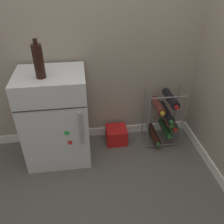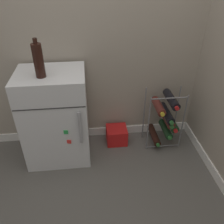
{
  "view_description": "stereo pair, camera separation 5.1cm",
  "coord_description": "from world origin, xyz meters",
  "px_view_note": "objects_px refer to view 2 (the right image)",
  "views": [
    {
      "loc": [
        -0.24,
        -1.37,
        1.64
      ],
      "look_at": [
        0.01,
        0.45,
        0.43
      ],
      "focal_mm": 38.0,
      "sensor_mm": 36.0,
      "label": 1
    },
    {
      "loc": [
        -0.19,
        -1.37,
        1.64
      ],
      "look_at": [
        0.01,
        0.45,
        0.43
      ],
      "focal_mm": 38.0,
      "sensor_mm": 36.0,
      "label": 2
    }
  ],
  "objects_px": {
    "soda_box": "(117,135)",
    "fridge_top_bottle": "(38,60)",
    "mini_fridge": "(56,117)",
    "wine_rack": "(165,117)"
  },
  "relations": [
    {
      "from": "wine_rack",
      "to": "soda_box",
      "type": "bearing_deg",
      "value": 172.6
    },
    {
      "from": "wine_rack",
      "to": "soda_box",
      "type": "relative_size",
      "value": 2.9
    },
    {
      "from": "soda_box",
      "to": "mini_fridge",
      "type": "bearing_deg",
      "value": -168.41
    },
    {
      "from": "soda_box",
      "to": "fridge_top_bottle",
      "type": "height_order",
      "value": "fridge_top_bottle"
    },
    {
      "from": "fridge_top_bottle",
      "to": "wine_rack",
      "type": "bearing_deg",
      "value": 6.56
    },
    {
      "from": "mini_fridge",
      "to": "soda_box",
      "type": "bearing_deg",
      "value": 11.59
    },
    {
      "from": "wine_rack",
      "to": "soda_box",
      "type": "height_order",
      "value": "wine_rack"
    },
    {
      "from": "mini_fridge",
      "to": "fridge_top_bottle",
      "type": "bearing_deg",
      "value": -125.31
    },
    {
      "from": "mini_fridge",
      "to": "fridge_top_bottle",
      "type": "relative_size",
      "value": 2.91
    },
    {
      "from": "mini_fridge",
      "to": "wine_rack",
      "type": "relative_size",
      "value": 1.43
    }
  ]
}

